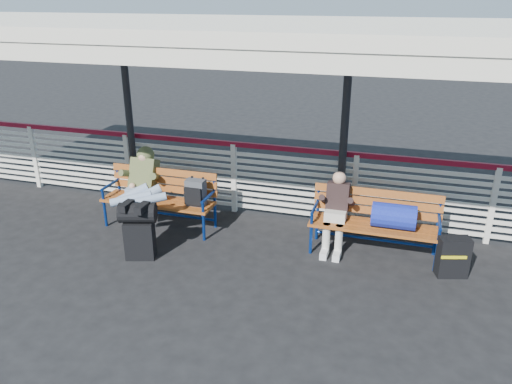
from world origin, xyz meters
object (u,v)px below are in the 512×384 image
(bench_left, at_px, (169,193))
(suitcase_side, at_px, (453,257))
(luggage_stack, at_px, (139,228))
(bench_right, at_px, (385,217))
(companion_person, at_px, (336,211))
(traveler_man, at_px, (140,191))

(bench_left, relative_size, suitcase_side, 3.28)
(luggage_stack, relative_size, suitcase_side, 1.52)
(bench_right, bearing_deg, companion_person, -179.52)
(luggage_stack, distance_m, bench_left, 1.05)
(luggage_stack, distance_m, bench_right, 3.43)
(bench_right, relative_size, suitcase_side, 3.28)
(luggage_stack, xyz_separation_m, bench_right, (3.25, 1.08, 0.14))
(companion_person, bearing_deg, bench_left, -179.28)
(bench_left, relative_size, traveler_man, 1.10)
(suitcase_side, bearing_deg, companion_person, 153.11)
(luggage_stack, height_order, bench_right, bench_right)
(suitcase_side, bearing_deg, traveler_man, 164.74)
(bench_right, height_order, traveler_man, traveler_man)
(bench_right, distance_m, suitcase_side, 1.02)
(suitcase_side, bearing_deg, bench_left, 160.05)
(traveler_man, relative_size, companion_person, 1.43)
(suitcase_side, bearing_deg, bench_right, 145.41)
(traveler_man, bearing_deg, bench_right, 6.19)
(bench_left, bearing_deg, companion_person, 0.72)
(bench_left, height_order, suitcase_side, bench_left)
(luggage_stack, height_order, traveler_man, traveler_man)
(luggage_stack, height_order, suitcase_side, luggage_stack)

